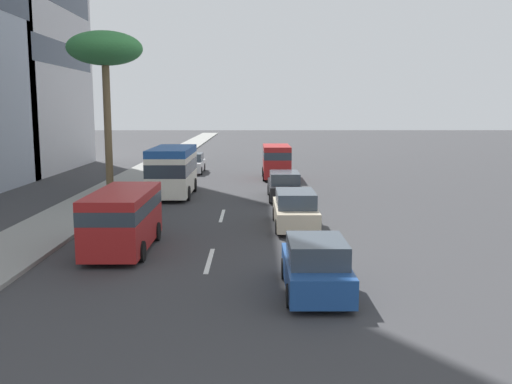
{
  "coord_description": "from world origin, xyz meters",
  "views": [
    {
      "loc": [
        -5.31,
        -1.49,
        5.17
      ],
      "look_at": [
        16.69,
        -1.62,
        1.9
      ],
      "focal_mm": 39.53,
      "sensor_mm": 36.0,
      "label": 1
    }
  ],
  "objects_px": {
    "minibus_lead": "(173,169)",
    "car_fifth": "(284,186)",
    "van_third": "(123,216)",
    "van_sixth": "(276,160)",
    "car_fourth": "(295,210)",
    "car_second": "(192,164)",
    "palm_tree": "(105,51)",
    "car_seventh": "(316,267)"
  },
  "relations": [
    {
      "from": "car_seventh",
      "to": "palm_tree",
      "type": "distance_m",
      "value": 22.52
    },
    {
      "from": "van_third",
      "to": "car_fifth",
      "type": "relative_size",
      "value": 1.09
    },
    {
      "from": "palm_tree",
      "to": "car_seventh",
      "type": "bearing_deg",
      "value": -150.52
    },
    {
      "from": "minibus_lead",
      "to": "van_sixth",
      "type": "distance_m",
      "value": 10.54
    },
    {
      "from": "car_fourth",
      "to": "palm_tree",
      "type": "height_order",
      "value": "palm_tree"
    },
    {
      "from": "car_fifth",
      "to": "van_third",
      "type": "bearing_deg",
      "value": 151.11
    },
    {
      "from": "car_fourth",
      "to": "van_sixth",
      "type": "relative_size",
      "value": 1.01
    },
    {
      "from": "van_third",
      "to": "car_fifth",
      "type": "distance_m",
      "value": 13.55
    },
    {
      "from": "car_seventh",
      "to": "palm_tree",
      "type": "relative_size",
      "value": 0.43
    },
    {
      "from": "car_fourth",
      "to": "car_fifth",
      "type": "xyz_separation_m",
      "value": [
        7.8,
        0.04,
        -0.02
      ]
    },
    {
      "from": "van_third",
      "to": "van_sixth",
      "type": "relative_size",
      "value": 1.11
    },
    {
      "from": "minibus_lead",
      "to": "car_seventh",
      "type": "height_order",
      "value": "minibus_lead"
    },
    {
      "from": "minibus_lead",
      "to": "car_second",
      "type": "xyz_separation_m",
      "value": [
        12.26,
        0.16,
        -0.85
      ]
    },
    {
      "from": "van_sixth",
      "to": "car_fourth",
      "type": "bearing_deg",
      "value": -179.66
    },
    {
      "from": "van_third",
      "to": "van_sixth",
      "type": "bearing_deg",
      "value": 163.08
    },
    {
      "from": "minibus_lead",
      "to": "van_sixth",
      "type": "height_order",
      "value": "minibus_lead"
    },
    {
      "from": "van_third",
      "to": "car_fourth",
      "type": "distance_m",
      "value": 7.75
    },
    {
      "from": "minibus_lead",
      "to": "car_seventh",
      "type": "distance_m",
      "value": 19.05
    },
    {
      "from": "car_second",
      "to": "car_fourth",
      "type": "xyz_separation_m",
      "value": [
        -21.23,
        -6.77,
        0.02
      ]
    },
    {
      "from": "car_second",
      "to": "car_fifth",
      "type": "height_order",
      "value": "car_fifth"
    },
    {
      "from": "car_fifth",
      "to": "car_seventh",
      "type": "height_order",
      "value": "car_seventh"
    },
    {
      "from": "car_fourth",
      "to": "van_sixth",
      "type": "bearing_deg",
      "value": 0.34
    },
    {
      "from": "van_third",
      "to": "car_seventh",
      "type": "relative_size",
      "value": 1.29
    },
    {
      "from": "minibus_lead",
      "to": "car_second",
      "type": "bearing_deg",
      "value": -179.25
    },
    {
      "from": "van_third",
      "to": "car_fourth",
      "type": "bearing_deg",
      "value": 121.65
    },
    {
      "from": "car_second",
      "to": "minibus_lead",
      "type": "bearing_deg",
      "value": 0.75
    },
    {
      "from": "car_seventh",
      "to": "van_sixth",
      "type": "bearing_deg",
      "value": 0.04
    },
    {
      "from": "van_sixth",
      "to": "car_seventh",
      "type": "relative_size",
      "value": 1.16
    },
    {
      "from": "minibus_lead",
      "to": "car_fifth",
      "type": "height_order",
      "value": "minibus_lead"
    },
    {
      "from": "car_fourth",
      "to": "palm_tree",
      "type": "bearing_deg",
      "value": 47.83
    },
    {
      "from": "car_fourth",
      "to": "car_second",
      "type": "bearing_deg",
      "value": 17.69
    },
    {
      "from": "van_sixth",
      "to": "car_seventh",
      "type": "height_order",
      "value": "van_sixth"
    },
    {
      "from": "car_second",
      "to": "van_third",
      "type": "bearing_deg",
      "value": 0.42
    },
    {
      "from": "car_fifth",
      "to": "van_sixth",
      "type": "bearing_deg",
      "value": 0.37
    },
    {
      "from": "minibus_lead",
      "to": "car_fourth",
      "type": "xyz_separation_m",
      "value": [
        -8.96,
        -6.61,
        -0.82
      ]
    },
    {
      "from": "car_second",
      "to": "car_fifth",
      "type": "relative_size",
      "value": 0.94
    },
    {
      "from": "car_fifth",
      "to": "van_sixth",
      "type": "relative_size",
      "value": 1.02
    },
    {
      "from": "van_sixth",
      "to": "palm_tree",
      "type": "bearing_deg",
      "value": 126.72
    },
    {
      "from": "car_second",
      "to": "car_seventh",
      "type": "relative_size",
      "value": 1.11
    },
    {
      "from": "minibus_lead",
      "to": "car_second",
      "type": "relative_size",
      "value": 1.38
    },
    {
      "from": "car_fourth",
      "to": "van_third",
      "type": "bearing_deg",
      "value": 121.65
    },
    {
      "from": "van_sixth",
      "to": "van_third",
      "type": "bearing_deg",
      "value": 163.08
    }
  ]
}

